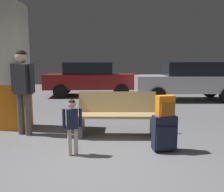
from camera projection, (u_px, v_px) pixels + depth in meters
The scene contains 9 objects.
ground_plane at pixel (111, 113), 7.18m from camera, with size 18.00×18.00×0.10m, color slate.
structural_pillar at pixel (13, 68), 5.14m from camera, with size 0.57×0.57×2.74m.
bench at pixel (117, 114), 4.67m from camera, with size 1.62×0.60×0.89m.
suitcase at pixel (164, 133), 3.84m from camera, with size 0.41×0.30×0.60m.
backpack_bright at pixel (165, 106), 3.78m from camera, with size 0.31×0.25×0.34m.
child at pixel (72, 121), 3.64m from camera, with size 0.30×0.18×0.91m.
adult at pixel (23, 83), 4.66m from camera, with size 0.56×0.31×1.73m.
parked_car_near at pixel (188, 80), 9.26m from camera, with size 4.19×1.99×1.51m.
parked_car_far at pixel (91, 78), 10.52m from camera, with size 4.28×2.20×1.51m.
Camera 1 is at (0.44, -3.03, 1.46)m, focal length 37.11 mm.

